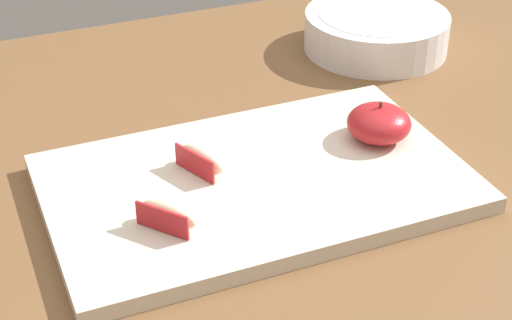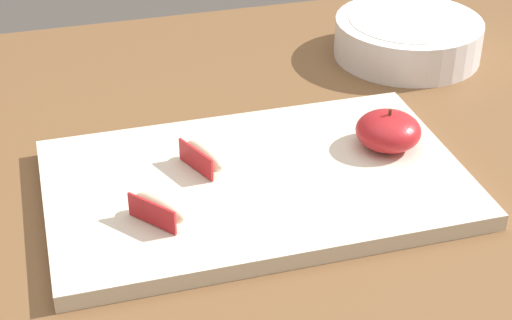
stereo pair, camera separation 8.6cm
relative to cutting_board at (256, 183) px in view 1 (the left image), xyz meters
name	(u,v)px [view 1 (the left image)]	position (x,y,z in m)	size (l,w,h in m)	color
dining_table	(270,221)	(0.04, 0.06, -0.11)	(1.33, 0.89, 0.74)	brown
cutting_board	(256,183)	(0.00, 0.00, 0.00)	(0.44, 0.27, 0.02)	beige
apple_half_skin_up	(379,123)	(0.16, 0.02, 0.03)	(0.07, 0.07, 0.05)	#B21E23
apple_wedge_near_knife	(168,215)	(-0.11, -0.05, 0.02)	(0.06, 0.06, 0.03)	beige
apple_wedge_right	(202,160)	(-0.05, 0.03, 0.02)	(0.04, 0.07, 0.03)	beige
ceramic_fruit_bowl	(376,30)	(0.30, 0.27, 0.02)	(0.21, 0.21, 0.06)	white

